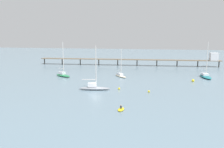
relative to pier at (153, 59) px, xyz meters
name	(u,v)px	position (x,y,z in m)	size (l,w,h in m)	color
ground_plane	(97,90)	(-12.55, -57.74, -3.57)	(400.00, 400.00, 0.00)	slate
pier	(153,59)	(0.00, 0.00, 0.00)	(89.24, 9.13, 6.81)	brown
sailboat_gray	(94,87)	(-13.54, -57.28, -2.75)	(8.88, 3.43, 12.35)	gray
sailboat_cream	(120,75)	(-10.16, -34.15, -2.93)	(6.04, 7.26, 10.30)	beige
sailboat_green	(63,74)	(-31.00, -38.13, -2.80)	(7.86, 6.28, 12.72)	#287F4C
sailboat_teal	(206,76)	(20.12, -29.80, -2.88)	(4.23, 10.02, 12.87)	#1E727A
dinghy_yellow	(121,109)	(-3.01, -74.16, -3.36)	(1.29, 2.68, 1.14)	yellow
mooring_buoy_near	(193,81)	(14.84, -39.12, -3.12)	(0.90, 0.90, 0.90)	yellow
mooring_buoy_far	(119,89)	(-6.78, -55.48, -3.28)	(0.58, 0.58, 0.58)	yellow
mooring_buoy_mid	(149,91)	(1.62, -57.17, -3.29)	(0.56, 0.56, 0.56)	yellow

